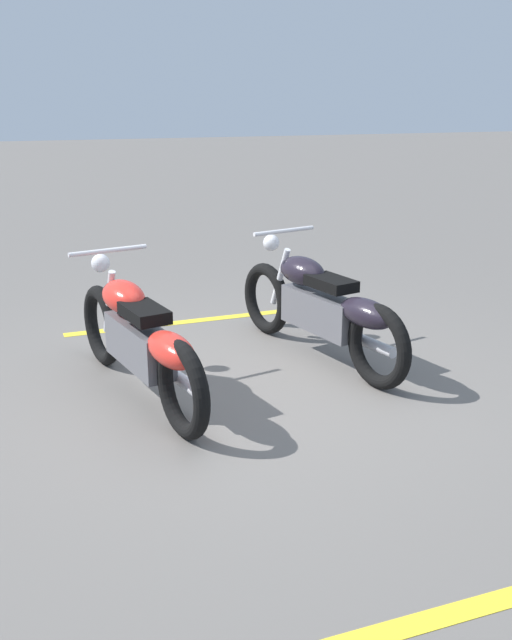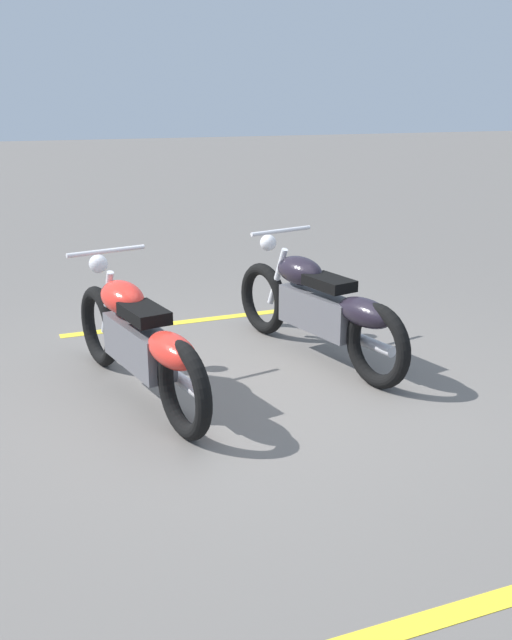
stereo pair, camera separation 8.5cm
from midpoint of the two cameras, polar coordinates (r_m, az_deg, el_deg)
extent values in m
plane|color=#66605B|center=(5.53, -0.43, -5.60)|extent=(60.00, 60.00, 0.00)
torus|color=black|center=(6.08, -11.77, -0.42)|extent=(0.68, 0.26, 0.67)
torus|color=black|center=(4.72, -5.34, -5.52)|extent=(0.68, 0.26, 0.67)
cube|color=#59595E|center=(5.31, -8.80, -1.96)|extent=(0.87, 0.41, 0.32)
ellipsoid|color=red|center=(5.46, -10.04, 1.84)|extent=(0.57, 0.39, 0.24)
ellipsoid|color=red|center=(4.77, -6.25, -2.38)|extent=(0.60, 0.36, 0.22)
cube|color=black|center=(5.11, -8.39, 0.57)|extent=(0.48, 0.33, 0.09)
cylinder|color=silver|center=(5.79, -11.16, 1.42)|extent=(0.27, 0.12, 0.56)
cylinder|color=silver|center=(5.64, -11.24, 5.43)|extent=(0.18, 0.61, 0.04)
sphere|color=silver|center=(5.86, -11.84, 4.44)|extent=(0.15, 0.15, 0.15)
cylinder|color=silver|center=(5.08, -5.52, -4.71)|extent=(0.70, 0.25, 0.09)
torus|color=black|center=(6.71, 1.17, 1.71)|extent=(0.68, 0.28, 0.67)
torus|color=black|center=(5.55, 10.14, -2.09)|extent=(0.68, 0.28, 0.67)
cube|color=#59595E|center=(6.05, 5.54, 0.63)|extent=(0.87, 0.43, 0.32)
ellipsoid|color=black|center=(6.17, 4.08, 3.92)|extent=(0.57, 0.40, 0.24)
ellipsoid|color=black|center=(5.59, 9.16, 0.55)|extent=(0.60, 0.37, 0.22)
cube|color=black|center=(5.87, 6.40, 2.93)|extent=(0.49, 0.34, 0.09)
cylinder|color=silver|center=(6.46, 2.32, 3.45)|extent=(0.27, 0.12, 0.56)
cylinder|color=silver|center=(6.33, 2.62, 7.08)|extent=(0.19, 0.61, 0.04)
sphere|color=silver|center=(6.52, 1.59, 6.15)|extent=(0.15, 0.15, 0.15)
cylinder|color=silver|center=(5.89, 8.95, -1.61)|extent=(0.70, 0.27, 0.09)
cube|color=yellow|center=(7.26, -2.09, 0.22)|extent=(0.26, 3.20, 0.01)
camera|label=1|loc=(0.04, 90.48, -0.15)|focal=40.29mm
camera|label=2|loc=(0.04, -89.52, 0.15)|focal=40.29mm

